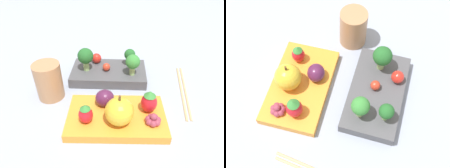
% 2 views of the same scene
% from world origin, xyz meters
% --- Properties ---
extents(ground_plane, '(4.00, 4.00, 0.00)m').
position_xyz_m(ground_plane, '(0.00, 0.00, 0.00)').
color(ground_plane, '#939EB2').
extents(bento_box_savoury, '(0.21, 0.14, 0.03)m').
position_xyz_m(bento_box_savoury, '(-0.01, 0.08, 0.01)').
color(bento_box_savoury, '#4C4C51').
rests_on(bento_box_savoury, ground_plane).
extents(bento_box_fruit, '(0.21, 0.14, 0.02)m').
position_xyz_m(bento_box_fruit, '(-0.01, -0.08, 0.01)').
color(bento_box_fruit, orange).
rests_on(bento_box_fruit, ground_plane).
extents(broccoli_floret_0, '(0.04, 0.04, 0.06)m').
position_xyz_m(broccoli_floret_0, '(-0.07, 0.08, 0.07)').
color(broccoli_floret_0, '#93B770').
rests_on(broccoli_floret_0, bento_box_savoury).
extents(broccoli_floret_1, '(0.04, 0.04, 0.06)m').
position_xyz_m(broccoli_floret_1, '(0.04, 0.05, 0.06)').
color(broccoli_floret_1, '#93B770').
rests_on(broccoli_floret_1, bento_box_savoury).
extents(broccoli_floret_2, '(0.03, 0.03, 0.05)m').
position_xyz_m(broccoli_floret_2, '(0.04, 0.10, 0.05)').
color(broccoli_floret_2, '#93B770').
rests_on(broccoli_floret_2, bento_box_savoury).
extents(cherry_tomato_0, '(0.02, 0.02, 0.02)m').
position_xyz_m(cherry_tomato_0, '(-0.02, 0.07, 0.04)').
color(cherry_tomato_0, red).
rests_on(cherry_tomato_0, bento_box_savoury).
extents(cherry_tomato_1, '(0.03, 0.03, 0.03)m').
position_xyz_m(cherry_tomato_1, '(-0.05, 0.12, 0.04)').
color(cherry_tomato_1, red).
rests_on(cherry_tomato_1, bento_box_savoury).
extents(apple, '(0.06, 0.06, 0.07)m').
position_xyz_m(apple, '(-0.01, -0.10, 0.05)').
color(apple, gold).
rests_on(apple, bento_box_fruit).
extents(strawberry_0, '(0.03, 0.03, 0.04)m').
position_xyz_m(strawberry_0, '(-0.07, -0.10, 0.04)').
color(strawberry_0, red).
rests_on(strawberry_0, bento_box_fruit).
extents(strawberry_1, '(0.03, 0.03, 0.05)m').
position_xyz_m(strawberry_1, '(0.05, -0.08, 0.04)').
color(strawberry_1, red).
rests_on(strawberry_1, bento_box_fruit).
extents(plum, '(0.04, 0.04, 0.04)m').
position_xyz_m(plum, '(-0.03, -0.05, 0.04)').
color(plum, '#511E42').
rests_on(plum, bento_box_fruit).
extents(grape_cluster, '(0.03, 0.03, 0.02)m').
position_xyz_m(grape_cluster, '(0.06, -0.11, 0.03)').
color(grape_cluster, '#93384C').
rests_on(grape_cluster, bento_box_fruit).
extents(drinking_cup, '(0.06, 0.06, 0.09)m').
position_xyz_m(drinking_cup, '(-0.16, 0.01, 0.04)').
color(drinking_cup, tan).
rests_on(drinking_cup, ground_plane).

